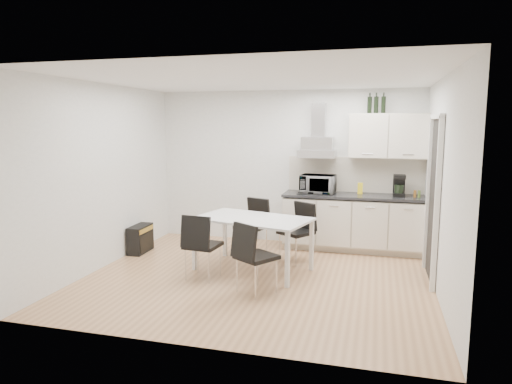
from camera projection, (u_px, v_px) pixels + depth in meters
ground at (257, 278)px, 6.10m from camera, size 4.50×4.50×0.00m
wall_back at (287, 167)px, 7.82m from camera, size 4.50×0.10×2.60m
wall_front at (198, 209)px, 4.00m from camera, size 4.50×0.10×2.60m
wall_left at (104, 176)px, 6.48m from camera, size 0.10×4.00×2.60m
wall_right at (442, 187)px, 5.33m from camera, size 0.10×4.00×2.60m
ceiling at (257, 79)px, 5.72m from camera, size 4.50×4.50×0.00m
doorway at (432, 201)px, 5.91m from camera, size 0.08×1.04×2.10m
kitchenette at (356, 200)px, 7.33m from camera, size 2.22×0.64×2.52m
dining_table at (253, 223)px, 6.32m from camera, size 1.72×1.24×0.75m
chair_far_left at (251, 227)px, 7.11m from camera, size 0.59×0.62×0.88m
chair_far_right at (296, 233)px, 6.74m from camera, size 0.64×0.66×0.88m
chair_near_left at (203, 246)px, 6.02m from camera, size 0.49×0.54×0.88m
chair_near_right at (257, 258)px, 5.50m from camera, size 0.64×0.66×0.88m
guitar_amp at (140, 239)px, 7.29m from camera, size 0.25×0.53×0.44m
floor_speaker at (250, 233)px, 8.05m from camera, size 0.21×0.20×0.27m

